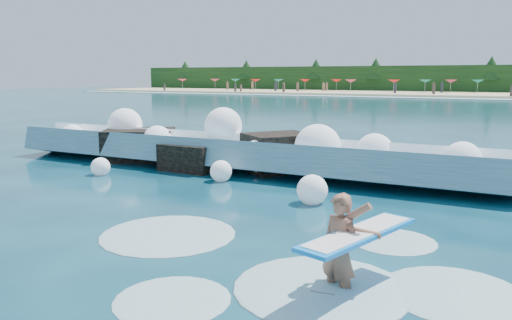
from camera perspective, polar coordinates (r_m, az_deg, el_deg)
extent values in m
plane|color=#07283B|center=(11.38, -11.50, -6.89)|extent=(200.00, 200.00, 0.00)
cube|color=tan|center=(86.78, 22.98, 6.90)|extent=(140.00, 20.00, 0.40)
cube|color=silver|center=(75.83, 22.29, 6.54)|extent=(140.00, 5.00, 0.08)
cube|color=black|center=(96.70, 23.56, 8.43)|extent=(140.00, 4.00, 5.00)
cube|color=teal|center=(17.14, -2.68, 0.38)|extent=(17.75, 2.70, 1.48)
cube|color=white|center=(17.77, -1.40, 2.16)|extent=(17.75, 1.25, 0.69)
cube|color=black|center=(19.65, -13.17, 1.42)|extent=(3.17, 2.93, 1.38)
cube|color=black|center=(17.23, -7.28, 0.11)|extent=(1.97, 1.56, 1.06)
cube|color=black|center=(16.91, 2.60, 0.51)|extent=(2.64, 2.72, 1.49)
imported|color=#8F5A42|center=(7.72, 9.50, -10.29)|extent=(0.76, 0.63, 1.78)
cube|color=#0D86EA|center=(7.59, 11.71, -8.26)|extent=(1.23, 2.49, 0.06)
cube|color=white|center=(7.59, 11.71, -8.15)|extent=(1.08, 2.27, 0.06)
cylinder|color=black|center=(6.66, 7.68, -14.83)|extent=(0.01, 0.91, 0.43)
sphere|color=white|center=(21.29, -20.21, 2.56)|extent=(0.95, 0.95, 0.95)
sphere|color=white|center=(20.33, -14.72, 3.87)|extent=(1.34, 1.34, 1.34)
sphere|color=white|center=(18.65, -11.19, 2.26)|extent=(1.06, 1.06, 1.06)
sphere|color=white|center=(17.72, -3.76, 3.90)|extent=(1.33, 1.33, 1.33)
sphere|color=white|center=(16.09, 0.29, 0.50)|extent=(1.06, 1.06, 1.06)
sphere|color=white|center=(15.82, 7.05, 1.44)|extent=(1.47, 1.47, 1.47)
sphere|color=white|center=(15.65, 13.39, 0.88)|extent=(1.15, 1.15, 1.15)
sphere|color=white|center=(14.92, 22.50, -0.07)|extent=(1.06, 1.06, 1.06)
sphere|color=white|center=(17.01, -17.34, -0.78)|extent=(0.62, 0.62, 0.62)
sphere|color=white|center=(15.29, -4.02, -1.29)|extent=(0.68, 0.68, 0.68)
sphere|color=white|center=(12.68, 6.44, -3.43)|extent=(0.79, 0.79, 0.79)
ellipsoid|color=silver|center=(7.91, 7.46, -14.31)|extent=(2.73, 2.73, 0.14)
ellipsoid|color=silver|center=(7.57, -9.57, -15.49)|extent=(1.72, 1.72, 0.09)
ellipsoid|color=silver|center=(8.22, 21.74, -13.98)|extent=(2.17, 2.17, 0.11)
ellipsoid|color=silver|center=(10.43, -10.03, -8.38)|extent=(2.78, 2.78, 0.14)
ellipsoid|color=silver|center=(10.23, 15.39, -8.95)|extent=(1.69, 1.69, 0.08)
cone|color=#C63A57|center=(106.03, -8.42, 9.02)|extent=(2.00, 2.00, 0.50)
cone|color=#C63A57|center=(104.99, -4.71, 9.08)|extent=(2.00, 2.00, 0.50)
cone|color=#158372|center=(103.92, -2.37, 9.10)|extent=(2.00, 2.00, 0.50)
cone|color=red|center=(97.99, -0.05, 9.08)|extent=(2.00, 2.00, 0.50)
cone|color=#158372|center=(98.90, 2.56, 9.08)|extent=(2.00, 2.00, 0.50)
cone|color=red|center=(96.23, 5.62, 9.02)|extent=(2.00, 2.00, 0.50)
cone|color=red|center=(94.89, 9.18, 8.94)|extent=(2.00, 2.00, 0.50)
cone|color=#C63A57|center=(90.51, 10.79, 8.87)|extent=(2.00, 2.00, 0.50)
cone|color=red|center=(89.95, 15.50, 8.69)|extent=(2.00, 2.00, 0.50)
cone|color=#158372|center=(90.28, 18.78, 8.53)|extent=(2.00, 2.00, 0.50)
cone|color=#C63A57|center=(90.89, 21.37, 8.38)|extent=(2.00, 2.00, 0.50)
cone|color=#158372|center=(91.08, 24.01, 8.22)|extent=(2.00, 2.00, 0.50)
cube|color=#3F332D|center=(87.82, 8.79, 8.19)|extent=(0.35, 0.22, 1.52)
cube|color=#8C664C|center=(101.33, 0.01, 8.46)|extent=(0.35, 0.22, 1.43)
cube|color=#3F332D|center=(99.28, -4.57, 8.38)|extent=(0.35, 0.22, 1.37)
cube|color=#8C664C|center=(100.25, -7.14, 8.37)|extent=(0.35, 0.22, 1.41)
cube|color=#262633|center=(108.87, -7.15, 8.49)|extent=(0.35, 0.22, 1.54)
cube|color=brown|center=(83.85, 7.14, 8.12)|extent=(0.35, 0.22, 1.39)
cube|color=#3F332D|center=(99.43, -3.45, 8.43)|extent=(0.35, 0.22, 1.47)
cube|color=#262633|center=(97.75, 1.61, 8.40)|extent=(0.35, 0.22, 1.39)
cube|color=#3F332D|center=(98.57, 0.49, 8.40)|extent=(0.35, 0.22, 1.35)
cube|color=#8C664C|center=(92.52, 7.71, 8.28)|extent=(0.35, 0.22, 1.51)
cube|color=#262633|center=(85.49, 3.76, 8.07)|extent=(0.35, 0.22, 1.62)
cube|color=brown|center=(88.93, 3.05, 8.30)|extent=(0.35, 0.22, 1.49)
cube|color=#8C664C|center=(92.56, -4.37, 8.30)|extent=(0.35, 0.22, 1.36)
cube|color=#262633|center=(97.79, -10.97, 8.04)|extent=(0.35, 0.22, 1.40)
cube|color=#262633|center=(86.70, 9.04, 8.16)|extent=(0.35, 0.22, 1.48)
cube|color=brown|center=(97.34, -10.41, 8.09)|extent=(0.35, 0.22, 1.53)
cube|color=#3F332D|center=(91.77, 1.91, 8.36)|extent=(0.35, 0.22, 1.53)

